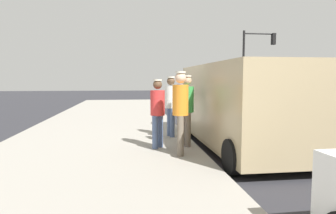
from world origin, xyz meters
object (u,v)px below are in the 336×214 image
at_px(pedestrian_in_orange, 180,107).
at_px(pedestrian_in_white, 171,102).
at_px(pedestrian_in_red, 158,109).
at_px(traffic_light_corner, 255,55).
at_px(pedestrian_in_green, 187,105).
at_px(parked_van, 241,104).
at_px(parking_meter_near, 179,102).

distance_m(pedestrian_in_orange, pedestrian_in_white, 2.16).
xyz_separation_m(pedestrian_in_orange, pedestrian_in_red, (0.42, -0.74, -0.11)).
height_order(pedestrian_in_white, pedestrian_in_red, pedestrian_in_white).
xyz_separation_m(pedestrian_in_orange, traffic_light_corner, (-7.85, -14.68, 2.33)).
distance_m(pedestrian_in_green, parked_van, 1.43).
height_order(parking_meter_near, pedestrian_in_green, pedestrian_in_green).
bearing_deg(pedestrian_in_red, traffic_light_corner, -120.67).
xyz_separation_m(pedestrian_in_green, parked_van, (-1.43, -0.13, 0.01)).
relative_size(pedestrian_in_green, parked_van, 0.33).
relative_size(pedestrian_in_white, pedestrian_in_red, 1.05).
xyz_separation_m(pedestrian_in_green, traffic_light_corner, (-7.54, -13.79, 2.37)).
relative_size(pedestrian_in_red, pedestrian_in_green, 0.94).
relative_size(pedestrian_in_white, parked_van, 0.33).
bearing_deg(pedestrian_in_orange, pedestrian_in_white, -92.30).
height_order(parked_van, traffic_light_corner, traffic_light_corner).
xyz_separation_m(parking_meter_near, pedestrian_in_orange, (0.23, 1.56, 0.01)).
height_order(pedestrian_in_green, traffic_light_corner, traffic_light_corner).
xyz_separation_m(parking_meter_near, pedestrian_in_red, (0.65, 0.83, -0.10)).
bearing_deg(parking_meter_near, pedestrian_in_green, 96.21).
height_order(pedestrian_in_orange, pedestrian_in_green, pedestrian_in_orange).
xyz_separation_m(parking_meter_near, parked_van, (-1.50, 0.55, -0.03)).
xyz_separation_m(pedestrian_in_orange, pedestrian_in_white, (-0.09, -2.15, -0.06)).
relative_size(parking_meter_near, pedestrian_in_white, 0.89).
bearing_deg(traffic_light_corner, pedestrian_in_white, 58.21).
bearing_deg(parked_van, pedestrian_in_green, 5.09).
height_order(pedestrian_in_red, pedestrian_in_green, pedestrian_in_green).
xyz_separation_m(pedestrian_in_white, pedestrian_in_red, (0.51, 1.42, -0.05)).
relative_size(parking_meter_near, pedestrian_in_green, 0.88).
relative_size(parking_meter_near, parked_van, 0.29).
relative_size(pedestrian_in_orange, pedestrian_in_green, 1.04).
bearing_deg(pedestrian_in_green, pedestrian_in_orange, 70.95).
bearing_deg(pedestrian_in_white, traffic_light_corner, -121.79).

